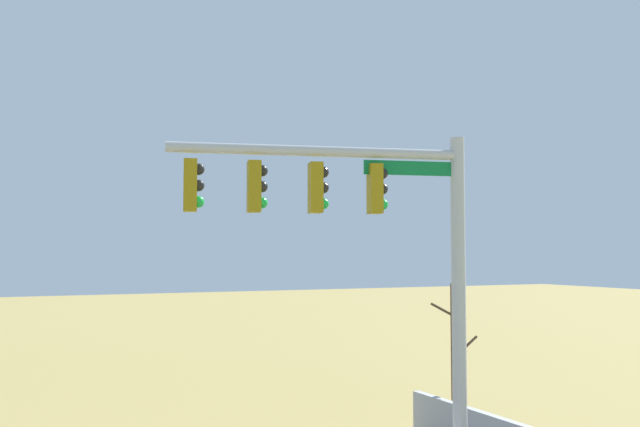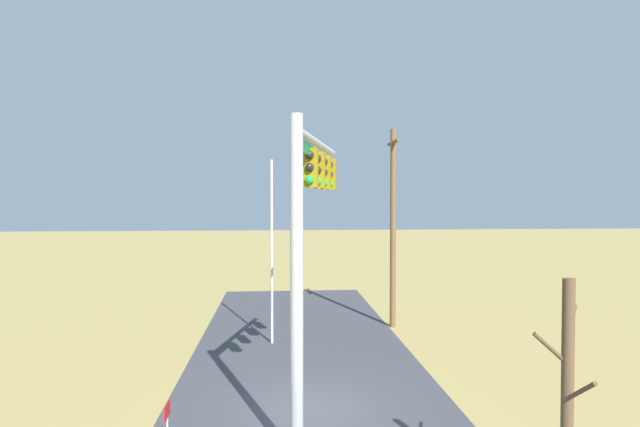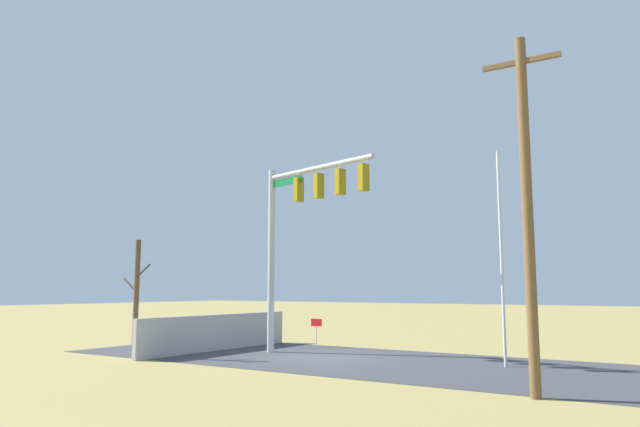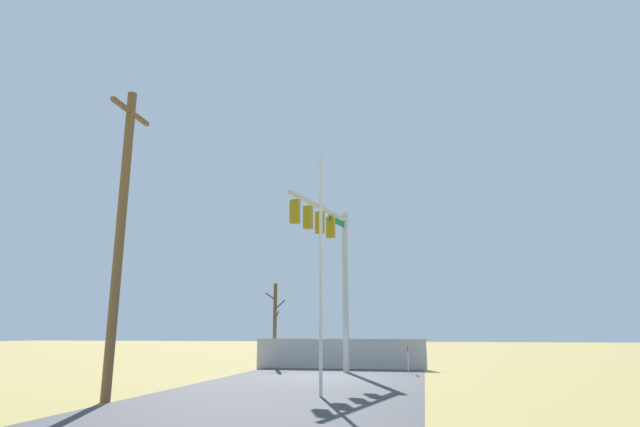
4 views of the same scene
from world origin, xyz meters
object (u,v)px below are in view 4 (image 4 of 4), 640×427
at_px(utility_pole, 120,232).
at_px(flagpole, 321,270).
at_px(bare_tree, 275,323).
at_px(open_sign, 408,353).
at_px(signal_mast, 331,251).

bearing_deg(utility_pole, flagpole, -67.44).
bearing_deg(bare_tree, flagpole, -158.13).
distance_m(bare_tree, open_sign, 8.01).
height_order(signal_mast, flagpole, signal_mast).
distance_m(flagpole, open_sign, 9.55).
height_order(signal_mast, utility_pole, utility_pole).
relative_size(flagpole, utility_pole, 0.82).
bearing_deg(open_sign, flagpole, 166.16).
bearing_deg(flagpole, signal_mast, 7.78).
height_order(flagpole, open_sign, flagpole).
bearing_deg(flagpole, utility_pole, 112.56).
bearing_deg(flagpole, open_sign, -13.84).
bearing_deg(signal_mast, flagpole, -172.22).
xyz_separation_m(signal_mast, open_sign, (1.31, -3.23, -4.44)).
relative_size(signal_mast, open_sign, 6.14).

